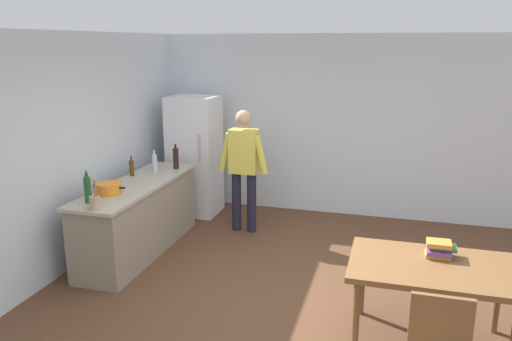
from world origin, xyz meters
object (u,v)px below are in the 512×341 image
object	(u,v)px
bottle_water_clear	(155,163)
book_stack	(439,249)
person	(244,163)
bottle_wine_green	(88,190)
bottle_vinegar_tall	(87,186)
dining_table	(433,273)
utensil_jar	(95,202)
bottle_wine_dark	(176,158)
refrigerator	(195,156)
cooking_pot	(109,188)
bottle_beer_brown	(132,168)

from	to	relation	value
bottle_water_clear	book_stack	size ratio (longest dim) A/B	1.16
person	bottle_wine_green	size ratio (longest dim) A/B	5.00
bottle_vinegar_tall	bottle_water_clear	size ratio (longest dim) A/B	1.07
bottle_water_clear	dining_table	bearing A→B (deg)	-25.50
utensil_jar	bottle_wine_green	bearing A→B (deg)	138.11
bottle_wine_green	bottle_wine_dark	bearing A→B (deg)	80.05
bottle_wine_dark	bottle_water_clear	bearing A→B (deg)	-126.03
refrigerator	bottle_vinegar_tall	bearing A→B (deg)	-98.30
person	bottle_water_clear	bearing A→B (deg)	-154.41
bottle_vinegar_tall	dining_table	bearing A→B (deg)	-6.73
dining_table	utensil_jar	distance (m)	3.33
utensil_jar	dining_table	bearing A→B (deg)	-1.63
book_stack	bottle_wine_dark	bearing A→B (deg)	152.66
bottle_wine_green	book_stack	bearing A→B (deg)	-1.36
cooking_pot	book_stack	xyz separation A→B (m)	(3.54, -0.44, -0.14)
person	bottle_wine_dark	xyz separation A→B (m)	(-0.89, -0.26, 0.07)
person	utensil_jar	size ratio (longest dim) A/B	5.31
dining_table	refrigerator	bearing A→B (deg)	140.71
cooking_pot	bottle_wine_dark	world-z (taller)	bottle_wine_dark
bottle_wine_green	bottle_water_clear	xyz separation A→B (m)	(0.10, 1.36, -0.02)
dining_table	bottle_wine_green	distance (m)	3.55
bottle_water_clear	bottle_wine_dark	world-z (taller)	bottle_wine_dark
bottle_wine_green	bottle_wine_dark	xyz separation A→B (m)	(0.28, 1.62, 0.00)
dining_table	bottle_vinegar_tall	xyz separation A→B (m)	(-3.63, 0.43, 0.36)
bottle_vinegar_tall	book_stack	size ratio (longest dim) A/B	1.24
person	bottle_beer_brown	bearing A→B (deg)	-149.63
bottle_beer_brown	bottle_wine_dark	bearing A→B (deg)	51.39
bottle_wine_green	bottle_wine_dark	size ratio (longest dim) A/B	1.00
bottle_wine_green	bottle_beer_brown	size ratio (longest dim) A/B	1.31
dining_table	bottle_wine_dark	distance (m)	3.77
bottle_vinegar_tall	bottle_beer_brown	bearing A→B (deg)	89.94
refrigerator	book_stack	xyz separation A→B (m)	(3.35, -2.51, -0.08)
utensil_jar	book_stack	size ratio (longest dim) A/B	1.24
person	bottle_water_clear	world-z (taller)	person
utensil_jar	bottle_vinegar_tall	xyz separation A→B (m)	(-0.31, 0.33, 0.06)
bottle_water_clear	bottle_beer_brown	distance (m)	0.31
person	utensil_jar	distance (m)	2.27
refrigerator	book_stack	distance (m)	4.19
bottle_vinegar_tall	bottle_wine_dark	world-z (taller)	bottle_wine_dark
utensil_jar	bottle_wine_green	distance (m)	0.28
dining_table	cooking_pot	size ratio (longest dim) A/B	3.50
bottle_wine_green	bottle_beer_brown	world-z (taller)	bottle_wine_green
person	utensil_jar	world-z (taller)	person
bottle_wine_green	bottle_beer_brown	bearing A→B (deg)	95.65
utensil_jar	bottle_water_clear	bearing A→B (deg)	93.91
dining_table	bottle_water_clear	size ratio (longest dim) A/B	4.67
bottle_wine_green	bottle_water_clear	distance (m)	1.36
cooking_pot	book_stack	bearing A→B (deg)	-7.06
bottle_wine_green	book_stack	world-z (taller)	bottle_wine_green
bottle_water_clear	book_stack	distance (m)	3.77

